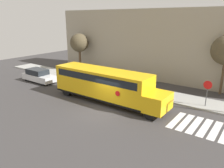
{
  "coord_description": "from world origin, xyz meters",
  "views": [
    {
      "loc": [
        10.69,
        -13.32,
        7.54
      ],
      "look_at": [
        -0.78,
        2.39,
        1.65
      ],
      "focal_mm": 35.0,
      "sensor_mm": 36.0,
      "label": 1
    }
  ],
  "objects": [
    {
      "name": "sidewalk_strip",
      "position": [
        0.0,
        6.5,
        0.07
      ],
      "size": [
        44.0,
        3.0,
        0.15
      ],
      "color": "#9E9E99",
      "rests_on": "ground"
    },
    {
      "name": "ground_plane",
      "position": [
        0.0,
        0.0,
        0.0
      ],
      "size": [
        60.0,
        60.0,
        0.0
      ],
      "primitive_type": "plane",
      "color": "#3A3838"
    },
    {
      "name": "school_bus",
      "position": [
        -1.21,
        1.89,
        1.74
      ],
      "size": [
        11.39,
        2.57,
        3.0
      ],
      "color": "yellow",
      "rests_on": "ground"
    },
    {
      "name": "building_backdrop",
      "position": [
        0.0,
        13.0,
        4.32
      ],
      "size": [
        32.0,
        4.0,
        8.64
      ],
      "color": "#9E937F",
      "rests_on": "ground"
    },
    {
      "name": "crosswalk_stripes",
      "position": [
        7.78,
        2.0,
        0.0
      ],
      "size": [
        4.7,
        3.2,
        0.01
      ],
      "color": "white",
      "rests_on": "ground"
    },
    {
      "name": "stop_sign",
      "position": [
        6.82,
        5.86,
        1.63
      ],
      "size": [
        0.72,
        0.1,
        2.44
      ],
      "color": "#38383A",
      "rests_on": "ground"
    },
    {
      "name": "tree_far_sidewalk",
      "position": [
        -11.82,
        9.52,
        4.09
      ],
      "size": [
        2.64,
        2.64,
        5.46
      ],
      "color": "brown",
      "rests_on": "ground"
    },
    {
      "name": "parked_car",
      "position": [
        -11.87,
        2.3,
        0.77
      ],
      "size": [
        4.66,
        1.77,
        1.57
      ],
      "color": "silver",
      "rests_on": "ground"
    }
  ]
}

